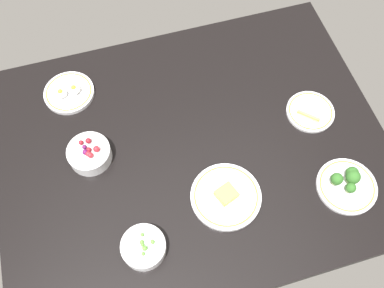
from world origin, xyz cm
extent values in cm
cube|color=black|center=(0.00, 0.00, 2.00)|extent=(133.06, 102.94, 4.00)
cylinder|color=silver|center=(5.30, -20.81, 4.77)|extent=(22.92, 22.92, 1.54)
torus|color=gold|center=(5.30, -20.81, 5.54)|extent=(20.67, 20.67, 0.50)
cube|color=#F2D14C|center=(5.30, -20.81, 6.94)|extent=(7.67, 7.38, 2.81)
cylinder|color=silver|center=(-34.02, 5.67, 6.55)|extent=(14.34, 14.34, 5.10)
torus|color=silver|center=(-34.02, 5.67, 9.10)|extent=(14.57, 14.57, 0.80)
sphere|color=maroon|center=(-35.67, 8.87, 9.90)|extent=(1.60, 1.60, 1.60)
sphere|color=#59144C|center=(-34.88, 4.88, 10.04)|extent=(1.88, 1.88, 1.88)
sphere|color=maroon|center=(-33.66, 5.54, 9.92)|extent=(1.64, 1.64, 1.64)
sphere|color=#B2232D|center=(-34.06, 3.98, 10.04)|extent=(1.87, 1.87, 1.87)
sphere|color=#B2232D|center=(-33.50, 3.33, 10.03)|extent=(1.85, 1.85, 1.85)
sphere|color=#B2232D|center=(-31.18, 4.95, 10.18)|extent=(2.15, 2.15, 2.15)
sphere|color=#59144C|center=(-34.87, 6.93, 9.85)|extent=(1.50, 1.50, 1.50)
sphere|color=maroon|center=(-33.21, 8.77, 10.07)|extent=(1.94, 1.94, 1.94)
cylinder|color=silver|center=(-37.09, 33.52, 4.79)|extent=(18.25, 18.25, 1.58)
torus|color=gold|center=(-37.09, 33.52, 5.58)|extent=(16.56, 16.56, 0.50)
ellipsoid|color=white|center=(-39.66, 32.67, 6.80)|extent=(4.41, 4.41, 2.43)
sphere|color=yellow|center=(-39.66, 32.67, 7.89)|extent=(1.76, 1.76, 1.76)
ellipsoid|color=white|center=(-34.80, 33.00, 6.83)|extent=(4.52, 4.52, 2.49)
sphere|color=yellow|center=(-34.80, 33.00, 7.95)|extent=(1.81, 1.81, 1.81)
cylinder|color=silver|center=(-23.91, -29.80, 6.19)|extent=(13.51, 13.51, 4.38)
torus|color=silver|center=(-23.91, -29.80, 8.38)|extent=(13.77, 13.77, 0.80)
sphere|color=#599E38|center=(-20.85, -29.76, 8.98)|extent=(1.20, 1.20, 1.20)
sphere|color=#599E38|center=(-24.00, -28.83, 9.03)|extent=(1.30, 1.30, 1.30)
sphere|color=#599E38|center=(-24.39, -32.36, 8.94)|extent=(1.12, 1.12, 1.12)
sphere|color=#599E38|center=(-23.36, -26.72, 8.94)|extent=(1.13, 1.13, 1.13)
sphere|color=#599E38|center=(-23.96, -29.64, 8.92)|extent=(1.08, 1.08, 1.08)
sphere|color=#599E38|center=(-20.94, -29.39, 8.88)|extent=(1.01, 1.01, 1.01)
sphere|color=#599E38|center=(-23.56, -30.91, 9.17)|extent=(1.59, 1.59, 1.59)
cylinder|color=silver|center=(44.51, 1.33, 4.58)|extent=(17.09, 17.09, 1.16)
torus|color=gold|center=(44.51, 1.33, 5.16)|extent=(15.54, 15.54, 0.50)
cube|color=beige|center=(44.51, 1.33, 5.76)|extent=(11.23, 11.20, 1.20)
cube|color=#E5B24C|center=(44.51, 1.33, 6.76)|extent=(11.23, 11.20, 0.80)
cube|color=beige|center=(44.51, 1.33, 7.76)|extent=(11.23, 11.20, 1.20)
cylinder|color=silver|center=(44.36, -28.48, 4.61)|extent=(19.73, 19.73, 1.22)
torus|color=gold|center=(44.36, -28.48, 5.22)|extent=(17.86, 17.86, 0.50)
cylinder|color=#9EBC72|center=(45.87, -26.10, 6.46)|extent=(1.48, 1.48, 2.47)
sphere|color=#2D6023|center=(45.87, -26.10, 9.28)|extent=(4.22, 4.22, 4.22)
cylinder|color=#9EBC72|center=(40.40, -26.52, 6.39)|extent=(1.40, 1.40, 2.34)
sphere|color=#2D6023|center=(40.40, -26.52, 9.06)|extent=(4.01, 4.01, 4.01)
cylinder|color=#9EBC72|center=(45.44, -27.47, 6.49)|extent=(1.66, 1.66, 2.54)
sphere|color=#2D6023|center=(45.44, -27.47, 9.54)|extent=(4.74, 4.74, 4.74)
cylinder|color=#9EBC72|center=(43.55, -30.44, 6.32)|extent=(1.17, 1.17, 2.19)
sphere|color=#2D6023|center=(43.55, -30.44, 8.66)|extent=(3.33, 3.33, 3.33)
camera|label=1|loc=(-18.88, -64.61, 135.29)|focal=40.14mm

